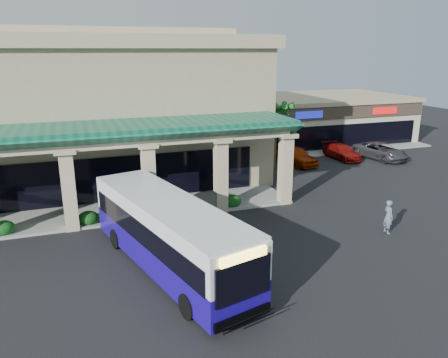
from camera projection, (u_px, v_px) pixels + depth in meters
name	position (u px, v px, depth m)	size (l,w,h in m)	color
ground	(226.00, 248.00, 22.78)	(110.00, 110.00, 0.00)	black
main_building	(56.00, 108.00, 33.06)	(30.80, 14.80, 11.35)	tan
arcade	(59.00, 175.00, 25.56)	(30.00, 6.20, 5.70)	#0E553F
strip_mall	(304.00, 118.00, 49.52)	(22.50, 12.50, 4.90)	beige
palm_0	(280.00, 137.00, 34.49)	(2.40, 2.40, 6.60)	#195F1D
palm_1	(275.00, 134.00, 37.64)	(2.40, 2.40, 5.80)	#195F1D
broadleaf_tree	(233.00, 131.00, 41.66)	(2.60, 2.60, 4.81)	#0E3F11
transit_bus	(169.00, 236.00, 20.13)	(2.81, 12.06, 3.37)	#1A0992
pedestrian	(388.00, 217.00, 24.37)	(0.70, 0.46, 1.93)	slate
car_silver	(295.00, 156.00, 39.00)	(1.94, 4.82, 1.64)	#982700
car_red	(342.00, 152.00, 41.13)	(1.88, 4.61, 1.34)	maroon
car_gray	(380.00, 151.00, 41.04)	(2.52, 5.46, 1.52)	#424347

